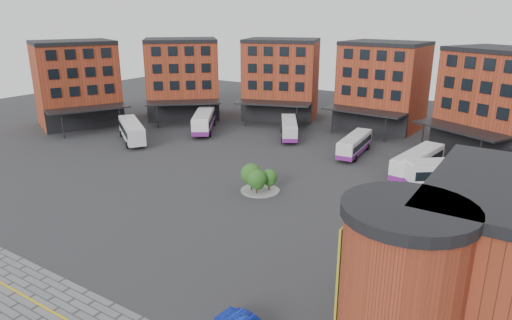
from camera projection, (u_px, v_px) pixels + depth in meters
The scene contains 10 objects.
ground at pixel (174, 227), 42.80m from camera, with size 160.00×160.00×0.00m, color #28282B.
yellow_line at pixel (52, 312), 30.59m from camera, with size 26.00×0.15×0.02m, color gold.
main_building at pixel (312, 90), 73.54m from camera, with size 94.14×42.48×14.60m.
tree_island at pixel (257, 178), 50.46m from camera, with size 4.40×4.40×3.23m.
bus_a at pixel (132, 130), 70.55m from camera, with size 10.60×8.36×3.14m.
bus_b at pixel (204, 120), 76.72m from camera, with size 8.80×11.49×3.36m.
bus_c at pixel (289, 128), 72.81m from camera, with size 7.17×9.89×2.85m.
bus_d at pixel (355, 144), 63.99m from camera, with size 3.09×10.04×2.78m.
bus_e at pixel (418, 162), 55.86m from camera, with size 3.98×11.18×3.08m.
bus_f at pixel (459, 174), 51.22m from camera, with size 11.41×9.53×3.43m.
Camera 1 is at (27.64, -28.28, 19.15)m, focal length 32.00 mm.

